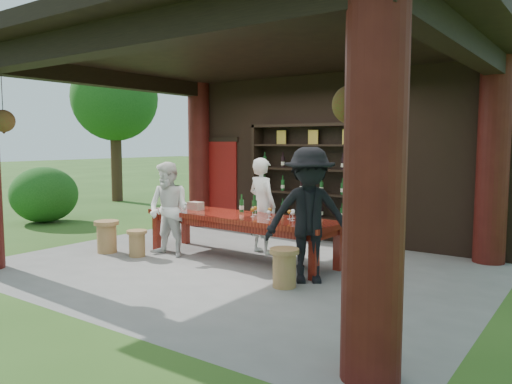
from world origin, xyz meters
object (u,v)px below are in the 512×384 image
Objects in this scene: stool_near_right at (284,267)px; guest_woman at (169,209)px; stool_near_left at (137,243)px; host at (262,206)px; guest_man at (309,215)px; tasting_table at (240,222)px; stool_far_left at (107,236)px; napkin_basket at (196,206)px; wine_shelf at (312,183)px.

guest_woman reaches higher than stool_near_right.
stool_near_right is at bearing -1.50° from stool_near_left.
guest_man is at bearing 158.25° from host.
host is at bearing 86.44° from tasting_table.
guest_woman is at bearing 39.50° from stool_near_left.
napkin_basket is at bearing 40.77° from stool_far_left.
stool_far_left is 1.66m from napkin_basket.
wine_shelf is 2.15m from tasting_table.
tasting_table is 1.90× the size of guest_man.
stool_near_right is 0.79m from guest_man.
napkin_basket is at bearing 158.14° from stool_near_right.
wine_shelf is at bearing 112.79° from stool_near_right.
napkin_basket is at bearing 131.17° from guest_man.
host is at bearing 43.13° from stool_near_left.
stool_near_left is at bearing 57.38° from host.
tasting_table is at bearing 23.77° from stool_far_left.
stool_near_left is at bearing -119.13° from napkin_basket.
guest_woman is at bearing 58.62° from host.
host is at bearing 107.91° from guest_man.
tasting_table reaches higher than stool_far_left.
stool_near_right is 0.93× the size of stool_far_left.
tasting_table is at bearing 125.21° from guest_man.
wine_shelf is 0.73× the size of tasting_table.
wine_shelf is 3.56m from stool_near_left.
napkin_basket is at bearing 75.51° from guest_woman.
guest_man reaches higher than napkin_basket.
guest_woman is (1.10, 0.45, 0.51)m from stool_far_left.
wine_shelf reaches higher than guest_woman.
wine_shelf is at bearing 84.17° from tasting_table.
host is (1.59, 1.49, 0.60)m from stool_near_left.
tasting_table is 2.46m from stool_far_left.
host reaches higher than stool_near_right.
wine_shelf is at bearing 58.42° from napkin_basket.
stool_far_left is (-0.68, -0.10, 0.06)m from stool_near_left.
wine_shelf is 3.41m from stool_near_right.
stool_far_left is at bearing -171.55° from stool_near_left.
tasting_table is 2.13× the size of host.
stool_near_right is at bearing 147.00° from host.
guest_man reaches higher than stool_far_left.
host is 1.98m from guest_man.
stool_near_right is at bearing -21.86° from napkin_basket.
stool_far_left is 1.30m from guest_woman.
tasting_table is 1.25m from guest_woman.
guest_man is 7.29× the size of napkin_basket.
guest_woman is (-1.16, -1.13, -0.03)m from host.
guest_woman is at bearing -117.16° from wine_shelf.
wine_shelf is at bearing 59.18° from stool_near_left.
tasting_table is at bearing -95.83° from wine_shelf.
host is at bearing -96.77° from wine_shelf.
host is 1.04× the size of guest_woman.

